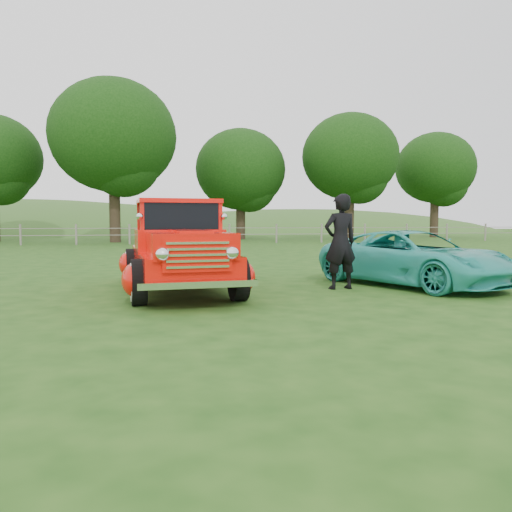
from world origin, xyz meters
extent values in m
plane|color=#1C4512|center=(0.00, 0.00, 0.00)|extent=(140.00, 140.00, 0.00)
ellipsoid|color=#375F23|center=(-18.00, 58.00, -4.95)|extent=(84.00, 60.00, 18.00)
ellipsoid|color=#375F23|center=(20.00, 62.00, -3.85)|extent=(72.00, 52.00, 14.00)
cube|color=gray|center=(0.00, 22.00, 0.55)|extent=(48.00, 0.04, 0.04)
cube|color=gray|center=(0.00, 22.00, 0.95)|extent=(48.00, 0.04, 0.04)
cylinder|color=black|center=(-4.00, 25.00, 2.42)|extent=(0.70, 0.70, 4.84)
ellipsoid|color=black|center=(-4.00, 25.00, 6.82)|extent=(8.00, 8.00, 7.20)
cylinder|color=black|center=(5.00, 29.00, 1.87)|extent=(0.70, 0.70, 3.74)
ellipsoid|color=black|center=(5.00, 29.00, 5.27)|extent=(6.80, 6.80, 6.12)
cylinder|color=black|center=(13.00, 27.00, 2.20)|extent=(0.70, 0.70, 4.40)
ellipsoid|color=black|center=(13.00, 27.00, 6.20)|extent=(7.20, 7.20, 6.48)
cylinder|color=black|center=(22.00, 30.00, 2.09)|extent=(0.70, 0.70, 4.18)
ellipsoid|color=black|center=(22.00, 30.00, 5.89)|extent=(6.60, 6.60, 5.94)
cylinder|color=black|center=(-2.10, -0.23, 0.38)|extent=(0.29, 0.77, 0.76)
cylinder|color=black|center=(-0.44, -0.12, 0.38)|extent=(0.29, 0.77, 0.76)
cylinder|color=black|center=(-2.30, 2.86, 0.38)|extent=(0.29, 0.77, 0.76)
cylinder|color=black|center=(-0.65, 2.97, 0.38)|extent=(0.29, 0.77, 0.76)
cube|color=red|center=(-1.37, 1.37, 0.58)|extent=(1.86, 4.70, 0.44)
ellipsoid|color=red|center=(-2.17, -0.24, 0.42)|extent=(0.46, 0.77, 0.54)
ellipsoid|color=red|center=(-0.37, -0.12, 0.42)|extent=(0.46, 0.77, 0.54)
ellipsoid|color=red|center=(-2.37, 2.86, 0.42)|extent=(0.46, 0.77, 0.54)
ellipsoid|color=red|center=(-0.58, 2.98, 0.42)|extent=(0.46, 0.77, 0.54)
cube|color=red|center=(-1.27, -0.18, 0.97)|extent=(1.43, 1.69, 0.42)
cube|color=red|center=(-1.36, 1.27, 0.99)|extent=(1.68, 1.45, 0.44)
cube|color=black|center=(-1.36, 1.27, 1.46)|extent=(1.52, 1.21, 0.50)
cube|color=red|center=(-1.36, 1.27, 1.74)|extent=(1.60, 1.32, 0.08)
cube|color=red|center=(-1.46, 2.72, 0.95)|extent=(1.31, 2.02, 0.45)
cube|color=white|center=(-1.21, -0.99, 0.85)|extent=(1.07, 0.17, 0.50)
cube|color=white|center=(-1.21, -1.09, 0.42)|extent=(1.81, 0.22, 0.10)
cube|color=white|center=(-1.53, 3.78, 0.42)|extent=(1.71, 0.21, 0.10)
imported|color=#2CB0A2|center=(3.54, 1.09, 0.59)|extent=(3.38, 4.64, 1.17)
imported|color=black|center=(1.83, 0.93, 0.95)|extent=(0.74, 0.53, 1.91)
camera|label=1|loc=(-1.95, -8.46, 1.36)|focal=35.00mm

